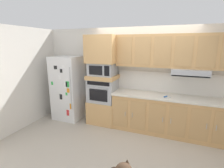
{
  "coord_description": "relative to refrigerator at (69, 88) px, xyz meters",
  "views": [
    {
      "loc": [
        0.77,
        -3.16,
        2.08
      ],
      "look_at": [
        -0.64,
        0.53,
        1.14
      ],
      "focal_mm": 26.94,
      "sensor_mm": 36.0,
      "label": 1
    }
  ],
  "objects": [
    {
      "name": "appliance_upper_cabinet",
      "position": [
        1.03,
        0.07,
        1.08
      ],
      "size": [
        0.74,
        0.62,
        0.68
      ],
      "primitive_type": "cube",
      "color": "tan",
      "rests_on": "microwave"
    },
    {
      "name": "oven_base_cabinet",
      "position": [
        1.03,
        0.07,
        -0.58
      ],
      "size": [
        0.74,
        0.62,
        0.6
      ],
      "primitive_type": "cube",
      "color": "tan",
      "rests_on": "ground"
    },
    {
      "name": "countertop_slab",
      "position": [
        2.91,
        0.07,
        0.02
      ],
      "size": [
        3.05,
        0.64,
        0.04
      ],
      "primitive_type": "cube",
      "color": "silver",
      "rests_on": "lower_cabinet_run"
    },
    {
      "name": "ground_plane",
      "position": [
        2.02,
        -0.68,
        -0.88
      ],
      "size": [
        9.6,
        9.6,
        0.0
      ],
      "primitive_type": "plane",
      "color": "#B2A899"
    },
    {
      "name": "refrigerator",
      "position": [
        0.0,
        0.0,
        0.0
      ],
      "size": [
        0.76,
        0.73,
        1.76
      ],
      "color": "white",
      "rests_on": "ground"
    },
    {
      "name": "backsplash_panel",
      "position": [
        2.91,
        0.36,
        0.29
      ],
      "size": [
        3.05,
        0.02,
        0.5
      ],
      "primitive_type": "cube",
      "color": "silver",
      "rests_on": "countertop_slab"
    },
    {
      "name": "upper_cabinet_with_hood",
      "position": [
        2.92,
        0.19,
        1.02
      ],
      "size": [
        3.01,
        0.48,
        0.88
      ],
      "color": "tan",
      "rests_on": "backsplash_panel"
    },
    {
      "name": "side_panel_left",
      "position": [
        -0.78,
        -0.68,
        0.37
      ],
      "size": [
        0.12,
        7.1,
        2.5
      ],
      "primitive_type": "cube",
      "color": "silver",
      "rests_on": "ground"
    },
    {
      "name": "microwave",
      "position": [
        1.03,
        0.07,
        0.58
      ],
      "size": [
        0.64,
        0.54,
        0.32
      ],
      "color": "#A8AAAF",
      "rests_on": "appliance_mid_shelf"
    },
    {
      "name": "screwdriver",
      "position": [
        2.63,
        -0.05,
        0.05
      ],
      "size": [
        0.17,
        0.16,
        0.03
      ],
      "color": "blue",
      "rests_on": "countertop_slab"
    },
    {
      "name": "appliance_mid_shelf",
      "position": [
        1.03,
        0.07,
        0.37
      ],
      "size": [
        0.74,
        0.62,
        0.1
      ],
      "primitive_type": "cube",
      "color": "tan",
      "rests_on": "built_in_oven"
    },
    {
      "name": "lower_cabinet_run",
      "position": [
        2.91,
        0.07,
        -0.44
      ],
      "size": [
        3.01,
        0.63,
        0.88
      ],
      "color": "tan",
      "rests_on": "ground"
    },
    {
      "name": "back_kitchen_wall",
      "position": [
        2.02,
        0.43,
        0.37
      ],
      "size": [
        6.2,
        0.12,
        2.5
      ],
      "primitive_type": "cube",
      "color": "silver",
      "rests_on": "ground"
    },
    {
      "name": "built_in_oven",
      "position": [
        1.03,
        0.07,
        0.02
      ],
      "size": [
        0.7,
        0.62,
        0.6
      ],
      "color": "#A8AAAF",
      "rests_on": "oven_base_cabinet"
    }
  ]
}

